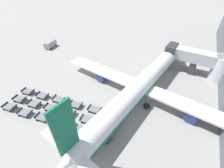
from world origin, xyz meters
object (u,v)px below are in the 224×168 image
object	(u,v)px
service_van	(50,44)
baggage_dolly_row_mid_a_col_f	(108,125)
baggage_dolly_row_mid_a_col_b	(34,104)
baggage_dolly_row_mid_a_col_c	(51,108)
baggage_dolly_row_mid_a_col_a	(20,99)
baggage_dolly_row_near_col_c	(43,117)
baggage_dolly_row_near_col_e	(81,130)
airplane	(144,82)
baggage_dolly_row_near_col_f	(104,137)
baggage_dolly_row_near_col_a	(9,107)
baggage_dolly_row_mid_b_col_e	(94,109)
baggage_dolly_row_mid_b_col_f	(114,114)
baggage_dolly_row_mid_b_col_a	(28,91)
baggage_dolly_row_mid_b_col_b	(42,96)
baggage_dolly_row_mid_a_col_e	(87,119)
baggage_dolly_row_mid_b_col_d	(76,105)
baggage_dolly_row_near_col_b	(25,113)
baggage_dolly_row_mid_b_col_c	(59,99)
baggage_dolly_row_near_col_d	(61,123)
baggage_dolly_row_mid_a_col_d	(69,113)

from	to	relation	value
service_van	baggage_dolly_row_mid_a_col_f	size ratio (longest dim) A/B	1.59
baggage_dolly_row_mid_a_col_b	baggage_dolly_row_mid_a_col_c	size ratio (longest dim) A/B	1.00
baggage_dolly_row_mid_a_col_a	baggage_dolly_row_mid_a_col_b	distance (m)	3.98
baggage_dolly_row_near_col_c	baggage_dolly_row_mid_a_col_f	size ratio (longest dim) A/B	1.00
baggage_dolly_row_mid_a_col_a	baggage_dolly_row_near_col_e	bearing A→B (deg)	0.23
baggage_dolly_row_mid_a_col_b	baggage_dolly_row_mid_a_col_f	world-z (taller)	same
airplane	baggage_dolly_row_near_col_f	xyz separation A→B (m)	(-1.77, -14.10, -2.65)
baggage_dolly_row_near_col_a	baggage_dolly_row_mid_b_col_e	world-z (taller)	same
airplane	baggage_dolly_row_near_col_c	world-z (taller)	airplane
baggage_dolly_row_mid_b_col_f	airplane	bearing A→B (deg)	73.30
baggage_dolly_row_mid_b_col_a	baggage_dolly_row_mid_b_col_b	distance (m)	4.06
baggage_dolly_row_near_col_e	baggage_dolly_row_mid_b_col_e	bearing A→B (deg)	98.05
baggage_dolly_row_mid_a_col_b	baggage_dolly_row_mid_a_col_e	bearing A→B (deg)	9.45
baggage_dolly_row_near_col_e	baggage_dolly_row_mid_a_col_b	bearing A→B (deg)	178.03
baggage_dolly_row_mid_b_col_e	baggage_dolly_row_mid_a_col_e	bearing A→B (deg)	-84.01
baggage_dolly_row_mid_b_col_d	baggage_dolly_row_near_col_c	bearing A→B (deg)	-120.02
airplane	baggage_dolly_row_mid_a_col_e	world-z (taller)	airplane
baggage_dolly_row_mid_a_col_c	baggage_dolly_row_near_col_b	bearing A→B (deg)	-134.87
airplane	baggage_dolly_row_mid_b_col_e	world-z (taller)	airplane
service_van	baggage_dolly_row_mid_b_col_c	bearing A→B (deg)	-40.16
baggage_dolly_row_near_col_d	baggage_dolly_row_mid_b_col_d	xyz separation A→B (m)	(-0.84, 4.87, 0.00)
baggage_dolly_row_mid_a_col_c	baggage_dolly_row_mid_b_col_d	world-z (taller)	same
baggage_dolly_row_mid_b_col_c	baggage_dolly_row_mid_a_col_e	bearing A→B (deg)	-9.25
airplane	baggage_dolly_row_near_col_f	world-z (taller)	airplane
baggage_dolly_row_mid_a_col_c	baggage_dolly_row_mid_a_col_f	xyz separation A→B (m)	(12.16, 1.81, 0.00)
baggage_dolly_row_near_col_d	baggage_dolly_row_mid_b_col_f	distance (m)	9.57
baggage_dolly_row_near_col_d	baggage_dolly_row_mid_b_col_a	bearing A→B (deg)	167.16
baggage_dolly_row_near_col_c	baggage_dolly_row_mid_a_col_b	size ratio (longest dim) A/B	1.00
baggage_dolly_row_near_col_b	baggage_dolly_row_near_col_c	distance (m)	4.02
baggage_dolly_row_mid_b_col_b	baggage_dolly_row_mid_a_col_d	bearing A→B (deg)	-6.77
baggage_dolly_row_mid_a_col_d	baggage_dolly_row_mid_b_col_f	world-z (taller)	same
airplane	baggage_dolly_row_mid_a_col_b	distance (m)	23.42
service_van	baggage_dolly_row_mid_a_col_a	xyz separation A→B (m)	(15.90, -23.53, -0.75)
baggage_dolly_row_mid_a_col_c	baggage_dolly_row_mid_b_col_b	distance (m)	4.72
baggage_dolly_row_mid_a_col_b	baggage_dolly_row_mid_b_col_a	bearing A→B (deg)	156.07
service_van	baggage_dolly_row_near_col_e	distance (m)	39.93
airplane	baggage_dolly_row_mid_a_col_d	distance (m)	16.74
baggage_dolly_row_near_col_d	baggage_dolly_row_mid_a_col_f	size ratio (longest dim) A/B	1.00
baggage_dolly_row_near_col_c	baggage_dolly_row_mid_b_col_f	bearing A→B (deg)	32.29
airplane	baggage_dolly_row_mid_b_col_b	world-z (taller)	airplane
baggage_dolly_row_mid_b_col_b	airplane	bearing A→B (deg)	32.18
baggage_dolly_row_mid_b_col_b	baggage_dolly_row_mid_b_col_c	size ratio (longest dim) A/B	1.00
baggage_dolly_row_mid_a_col_b	baggage_dolly_row_near_col_e	bearing A→B (deg)	-1.97
baggage_dolly_row_near_col_b	baggage_dolly_row_mid_a_col_e	xyz separation A→B (m)	(11.52, 4.49, 0.00)
airplane	baggage_dolly_row_mid_b_col_a	world-z (taller)	airplane
baggage_dolly_row_mid_b_col_b	baggage_dolly_row_mid_a_col_b	bearing A→B (deg)	-77.87
baggage_dolly_row_mid_a_col_d	baggage_dolly_row_mid_a_col_e	xyz separation A→B (m)	(4.16, 0.42, 0.00)
baggage_dolly_row_near_col_a	baggage_dolly_row_mid_a_col_f	xyz separation A→B (m)	(19.59, 5.67, 0.00)
baggage_dolly_row_near_col_b	baggage_dolly_row_mid_a_col_d	distance (m)	8.41
baggage_dolly_row_near_col_a	baggage_dolly_row_mid_b_col_e	distance (m)	17.11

